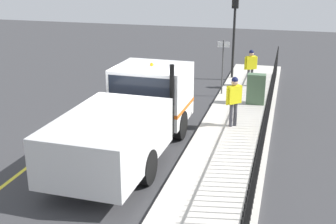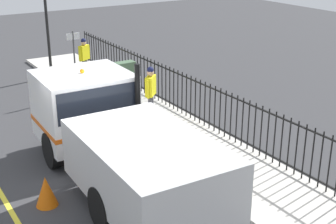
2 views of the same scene
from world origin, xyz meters
TOP-DOWN VIEW (x-y plane):
  - ground_plane at (0.00, 0.00)m, footprint 54.17×54.17m
  - sidewalk_slab at (3.20, 0.00)m, footprint 2.47×24.62m
  - lane_marking at (-2.20, 0.00)m, footprint 0.12×22.16m
  - work_truck at (0.40, -0.35)m, footprint 2.55×6.93m
  - worker_standing at (3.09, 2.34)m, footprint 0.52×0.51m
  - pedestrian_distant at (3.15, 7.87)m, footprint 0.55×0.42m
  - iron_fence at (4.26, -0.00)m, footprint 0.04×20.97m
  - traffic_light_near at (2.14, 9.23)m, footprint 0.31×0.22m
  - utility_cabinet at (3.63, 5.17)m, footprint 0.72×0.39m
  - traffic_cone at (-1.43, -0.74)m, footprint 0.50×0.50m
  - street_sign at (2.09, 6.22)m, footprint 0.50×0.06m

SIDE VIEW (x-z plane):
  - ground_plane at x=0.00m, z-range 0.00..0.00m
  - lane_marking at x=-2.20m, z-range 0.00..0.01m
  - sidewalk_slab at x=3.20m, z-range 0.00..0.13m
  - traffic_cone at x=-1.43m, z-range 0.00..0.72m
  - utility_cabinet at x=3.63m, z-range 0.13..1.36m
  - iron_fence at x=4.26m, z-range 0.13..1.57m
  - pedestrian_distant at x=3.15m, z-range 0.32..2.00m
  - worker_standing at x=3.09m, z-range 0.33..2.10m
  - work_truck at x=0.40m, z-range -0.06..2.65m
  - street_sign at x=2.09m, z-range 0.42..2.78m
  - traffic_light_near at x=2.14m, z-range 1.00..5.23m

